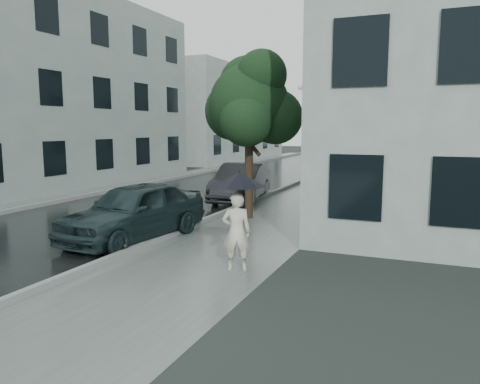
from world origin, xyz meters
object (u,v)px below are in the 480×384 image
at_px(street_tree, 250,103).
at_px(car_far, 241,182).
at_px(pedestrian, 236,232).
at_px(lamp_post, 308,128).
at_px(car_near, 134,211).

distance_m(street_tree, car_far, 4.58).
xyz_separation_m(pedestrian, lamp_post, (-2.10, 13.84, 2.06)).
distance_m(pedestrian, car_near, 3.86).
height_order(pedestrian, car_far, pedestrian).
height_order(street_tree, car_near, street_tree).
bearing_deg(car_far, car_near, -99.38).
bearing_deg(pedestrian, lamp_post, -104.16).
bearing_deg(street_tree, car_far, 117.23).
xyz_separation_m(car_near, car_far, (0.12, 7.10, -0.02)).
xyz_separation_m(lamp_post, car_far, (-1.35, -5.25, -2.13)).
height_order(street_tree, lamp_post, street_tree).
xyz_separation_m(pedestrian, street_tree, (-1.85, 5.48, 2.88)).
xyz_separation_m(street_tree, car_far, (-1.60, 3.11, -2.95)).
height_order(pedestrian, street_tree, street_tree).
bearing_deg(lamp_post, pedestrian, -80.13).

